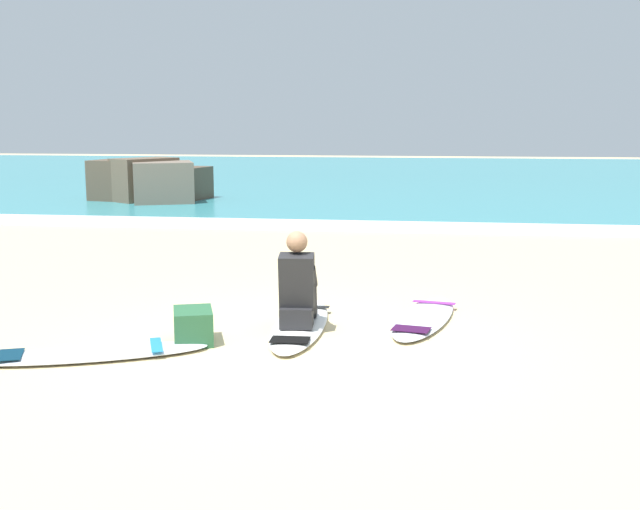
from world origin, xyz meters
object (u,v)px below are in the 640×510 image
Objects in this scene: surfboard_spare_far at (424,317)px; beach_bag at (193,326)px; surfer_seated at (298,289)px; surfboard_spare_near at (89,353)px; surfboard_main at (300,324)px.

beach_bag is (-2.17, -1.14, 0.12)m from surfboard_spare_far.
surfer_seated is 1.10m from beach_bag.
surfer_seated is at bearing -154.48° from surfboard_spare_far.
surfer_seated is 2.09m from surfboard_spare_near.
surfboard_spare_near is 0.99m from beach_bag.
surfboard_main is 2.12m from surfboard_spare_near.
surfer_seated reaches higher than surfboard_spare_far.
surfboard_spare_far is (1.25, 0.60, -0.40)m from surfer_seated.
surfer_seated is at bearing -90.52° from surfboard_main.
surfboard_spare_near is at bearing -146.27° from surfer_seated.
surfer_seated is at bearing 30.54° from beach_bag.
surfboard_spare_far is at bearing 20.45° from surfboard_main.
surfboard_spare_near is 3.43m from surfboard_spare_far.
surfboard_main and surfboard_spare_near have the same top height.
surfboard_spare_near is at bearing -143.35° from surfboard_main.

